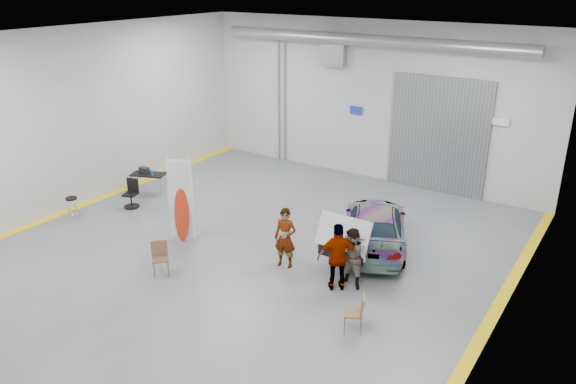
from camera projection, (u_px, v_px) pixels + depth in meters
The scene contains 13 objects.
ground at pixel (242, 254), 16.11m from camera, with size 16.00×16.00×0.00m, color slate.
room_shell at pixel (291, 101), 16.22m from camera, with size 14.02×16.18×6.01m.
sedan_car at pixel (375, 225), 16.43m from camera, with size 1.79×4.39×1.27m, color silver.
person_a at pixel (285, 238), 15.17m from camera, with size 0.62×0.41×1.70m, color brown.
person_b at pixel (353, 259), 14.13m from camera, with size 0.80×0.61×1.63m, color teal.
person_c at pixel (338, 257), 14.03m from camera, with size 1.05×0.43×1.81m, color #A75337.
surfboard_display at pixel (179, 206), 16.59m from camera, with size 0.71×0.44×2.71m.
folding_chair_near at pixel (161, 265), 14.94m from camera, with size 0.59×0.68×0.90m.
folding_chair_far at pixel (353, 320), 12.59m from camera, with size 0.55×0.68×0.89m.
shop_stool at pixel (73, 209), 18.26m from camera, with size 0.39×0.39×0.76m.
work_table at pixel (147, 173), 20.28m from camera, with size 1.36×1.02×1.00m.
office_chair at pixel (132, 195), 19.22m from camera, with size 0.54×0.57×0.98m.
trunk_lid at pixel (344, 229), 14.67m from camera, with size 1.49×0.90×0.04m, color silver.
Camera 1 is at (8.99, -11.25, 7.55)m, focal length 35.00 mm.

